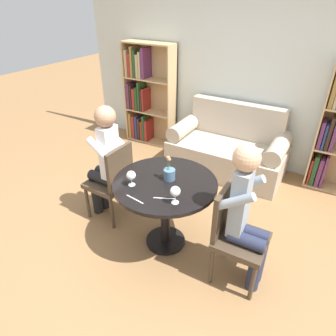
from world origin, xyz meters
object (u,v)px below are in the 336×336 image
chair_right (234,232)px  chair_left (113,179)px  couch (228,150)px  bookshelf_left (145,96)px  wine_glass_left (131,176)px  person_right (247,216)px  flower_vase (169,173)px  person_left (105,160)px  wine_glass_right (175,192)px

chair_right → chair_left: bearing=84.3°
couch → chair_left: size_ratio=1.73×
bookshelf_left → wine_glass_left: bookshelf_left is taller
bookshelf_left → person_right: 3.10m
wine_glass_left → flower_vase: bearing=46.5°
person_left → person_right: 1.57m
person_left → couch: bearing=155.6°
chair_right → wine_glass_right: 0.61m
bookshelf_left → wine_glass_left: bearing=-58.3°
wine_glass_left → chair_left: bearing=150.2°
chair_left → flower_vase: flower_vase is taller
bookshelf_left → wine_glass_left: (1.34, -2.17, 0.06)m
bookshelf_left → wine_glass_right: 2.84m
wine_glass_right → flower_vase: bearing=128.1°
wine_glass_left → wine_glass_right: wine_glass_right is taller
chair_left → person_left: bearing=-90.9°
chair_left → person_left: 0.22m
chair_left → flower_vase: (0.71, -0.01, 0.31)m
chair_right → bookshelf_left: bearing=47.4°
person_right → wine_glass_right: person_right is taller
wine_glass_left → person_left: bearing=153.9°
person_left → wine_glass_right: (1.01, -0.30, 0.15)m
bookshelf_left → chair_left: 2.11m
flower_vase → chair_left: bearing=178.9°
couch → wine_glass_right: (0.23, -1.93, 0.54)m
person_right → chair_right: bearing=90.7°
bookshelf_left → chair_left: size_ratio=1.77×
chair_left → chair_right: size_ratio=1.00×
couch → wine_glass_left: 1.99m
chair_right → couch: bearing=20.8°
wine_glass_left → bookshelf_left: bearing=121.7°
wine_glass_left → person_right: bearing=8.8°
person_right → wine_glass_left: size_ratio=9.18×
chair_right → person_left: (-1.48, 0.12, 0.21)m
chair_left → chair_right: (1.40, -0.11, 0.00)m
chair_right → wine_glass_left: (-0.93, -0.15, 0.34)m
chair_left → wine_glass_right: size_ratio=5.76×
chair_right → person_right: person_right is taller
chair_right → flower_vase: (-0.69, 0.10, 0.31)m
couch → chair_right: 1.89m
chair_left → person_left: person_left is taller
bookshelf_left → person_right: (2.35, -2.01, -0.07)m
person_left → person_right: (1.57, -0.11, -0.00)m
chair_left → wine_glass_left: bearing=61.5°
person_right → bookshelf_left: bearing=48.5°
person_left → bookshelf_left: bearing=-156.2°
person_left → wine_glass_right: 1.07m
person_left → wine_glass_left: (0.55, -0.27, 0.13)m
wine_glass_left → wine_glass_right: 0.46m
person_right → flower_vase: person_right is taller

